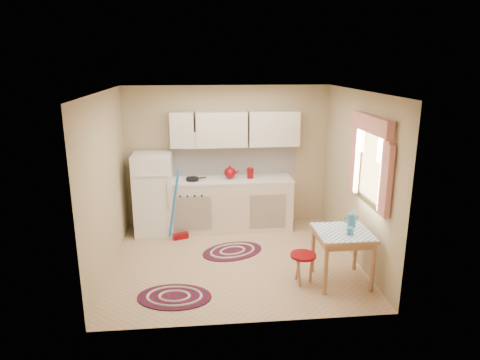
# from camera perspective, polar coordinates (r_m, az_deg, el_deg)

# --- Properties ---
(room_shell) EXTENTS (3.64, 3.60, 2.52)m
(room_shell) POSITION_cam_1_polar(r_m,az_deg,el_deg) (6.26, 0.55, 3.60)
(room_shell) COLOR tan
(room_shell) RESTS_ON ground
(fridge) EXTENTS (0.65, 0.60, 1.40)m
(fridge) POSITION_cam_1_polar(r_m,az_deg,el_deg) (7.47, -11.42, -1.82)
(fridge) COLOR white
(fridge) RESTS_ON ground
(broom) EXTENTS (0.30, 0.21, 1.20)m
(broom) POSITION_cam_1_polar(r_m,az_deg,el_deg) (7.14, -8.08, -3.34)
(broom) COLOR blue
(broom) RESTS_ON ground
(base_cabinets) EXTENTS (2.25, 0.60, 0.88)m
(base_cabinets) POSITION_cam_1_polar(r_m,az_deg,el_deg) (7.58, -1.69, -3.34)
(base_cabinets) COLOR beige
(base_cabinets) RESTS_ON ground
(countertop) EXTENTS (2.27, 0.62, 0.04)m
(countertop) POSITION_cam_1_polar(r_m,az_deg,el_deg) (7.44, -1.71, 0.01)
(countertop) COLOR silver
(countertop) RESTS_ON base_cabinets
(frying_pan) EXTENTS (0.28, 0.28, 0.05)m
(frying_pan) POSITION_cam_1_polar(r_m,az_deg,el_deg) (7.37, -6.36, 0.12)
(frying_pan) COLOR black
(frying_pan) RESTS_ON countertop
(red_kettle) EXTENTS (0.23, 0.21, 0.22)m
(red_kettle) POSITION_cam_1_polar(r_m,az_deg,el_deg) (7.41, -1.35, 0.99)
(red_kettle) COLOR maroon
(red_kettle) RESTS_ON countertop
(red_canister) EXTENTS (0.15, 0.15, 0.16)m
(red_canister) POSITION_cam_1_polar(r_m,az_deg,el_deg) (7.45, 1.39, 0.83)
(red_canister) COLOR maroon
(red_canister) RESTS_ON countertop
(table) EXTENTS (0.72, 0.72, 0.72)m
(table) POSITION_cam_1_polar(r_m,az_deg,el_deg) (5.98, 13.39, -9.95)
(table) COLOR tan
(table) RESTS_ON ground
(stool) EXTENTS (0.44, 0.44, 0.42)m
(stool) POSITION_cam_1_polar(r_m,az_deg,el_deg) (5.91, 8.35, -11.60)
(stool) COLOR maroon
(stool) RESTS_ON ground
(coffee_pot) EXTENTS (0.16, 0.15, 0.27)m
(coffee_pot) POSITION_cam_1_polar(r_m,az_deg,el_deg) (5.95, 14.70, -5.01)
(coffee_pot) COLOR #2C6789
(coffee_pot) RESTS_ON table
(mug) EXTENTS (0.11, 0.11, 0.10)m
(mug) POSITION_cam_1_polar(r_m,az_deg,el_deg) (5.75, 14.46, -6.63)
(mug) COLOR #2C6789
(mug) RESTS_ON table
(rug_center) EXTENTS (1.15, 0.96, 0.02)m
(rug_center) POSITION_cam_1_polar(r_m,az_deg,el_deg) (6.82, -1.01, -9.47)
(rug_center) COLOR maroon
(rug_center) RESTS_ON ground
(rug_left) EXTENTS (1.02, 0.75, 0.02)m
(rug_left) POSITION_cam_1_polar(r_m,az_deg,el_deg) (5.68, -8.74, -15.15)
(rug_left) COLOR maroon
(rug_left) RESTS_ON ground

